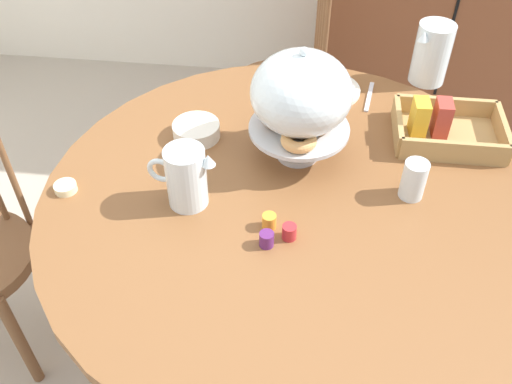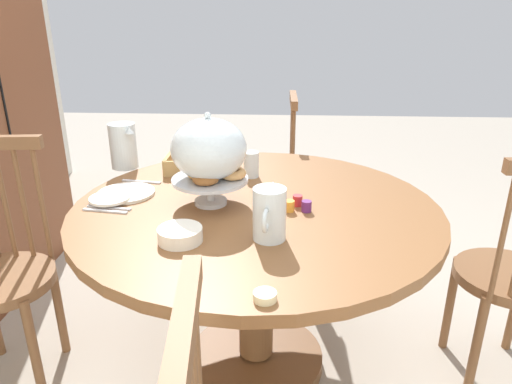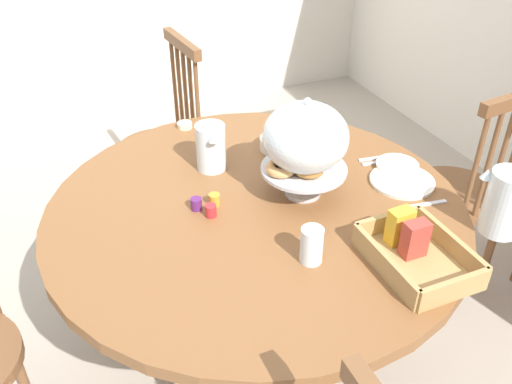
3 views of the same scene
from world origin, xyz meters
name	(u,v)px [view 2 (image 2 of 3)]	position (x,y,z in m)	size (l,w,h in m)	color
ground_plane	(248,359)	(0.00, 0.00, 0.00)	(10.00, 10.00, 0.00)	#A89E8E
dining_table	(256,249)	(-0.03, -0.04, 0.56)	(1.35, 1.35, 0.74)	brown
windsor_chair_near_window	(511,279)	(-0.03, -1.01, 0.45)	(0.40, 0.40, 0.97)	brown
windsor_chair_by_cabinet	(268,185)	(0.95, -0.06, 0.45)	(0.40, 0.40, 0.97)	brown
windsor_chair_facing_door	(3,277)	(-0.12, 0.94, 0.45)	(0.40, 0.40, 0.97)	brown
pastry_stand_with_dome	(209,153)	(-0.03, 0.13, 0.94)	(0.28, 0.28, 0.34)	silver
orange_juice_pitcher	(269,216)	(-0.30, -0.09, 0.82)	(0.19, 0.10, 0.17)	silver
milk_pitcher	(123,148)	(0.38, 0.58, 0.83)	(0.16, 0.16, 0.20)	silver
cereal_basket	(195,160)	(0.39, 0.26, 0.77)	(0.32, 0.24, 0.12)	tan
china_plate_large	(126,193)	(0.05, 0.48, 0.75)	(0.22, 0.22, 0.01)	white
china_plate_small	(110,198)	(-0.04, 0.51, 0.76)	(0.15, 0.15, 0.01)	white
cereal_bowl	(180,235)	(-0.33, 0.18, 0.76)	(0.14, 0.14, 0.04)	white
drinking_glass	(251,164)	(0.28, 0.00, 0.80)	(0.06, 0.06, 0.11)	silver
butter_dish	(265,296)	(-0.64, -0.09, 0.75)	(0.06, 0.06, 0.02)	beige
jam_jar_strawberry	(298,200)	(-0.03, -0.19, 0.76)	(0.04, 0.04, 0.04)	#B7282D
jam_jar_apricot	(289,206)	(-0.08, -0.16, 0.76)	(0.04, 0.04, 0.04)	orange
jam_jar_grape	(306,206)	(-0.08, -0.22, 0.76)	(0.04, 0.04, 0.04)	#5B2366
table_knife	(109,208)	(-0.09, 0.50, 0.74)	(0.17, 0.01, 0.01)	silver
dinner_fork	(105,211)	(-0.12, 0.50, 0.74)	(0.17, 0.01, 0.01)	silver
soup_spoon	(141,182)	(0.18, 0.45, 0.74)	(0.17, 0.01, 0.01)	silver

